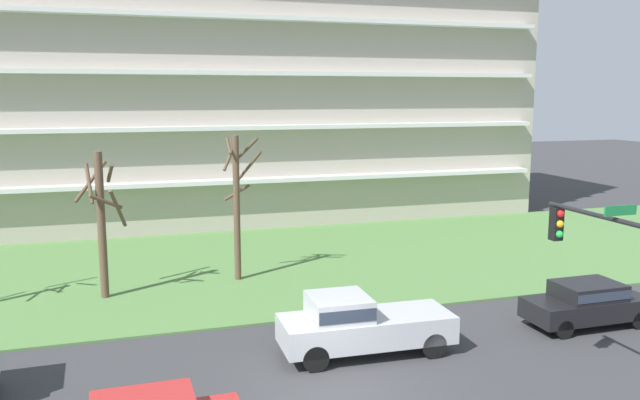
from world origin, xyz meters
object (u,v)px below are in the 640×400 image
(tree_left, at_px, (102,219))
(sedan_black_center_right, at_px, (587,302))
(tree_center, at_px, (237,201))
(pickup_silver_near_left, at_px, (359,323))

(tree_left, distance_m, sedan_black_center_right, 18.28)
(tree_left, relative_size, tree_center, 0.93)
(tree_left, bearing_deg, pickup_silver_near_left, -47.55)
(tree_left, height_order, sedan_black_center_right, tree_left)
(tree_left, xyz_separation_m, tree_center, (5.54, 1.01, 0.28))
(pickup_silver_near_left, height_order, sedan_black_center_right, pickup_silver_near_left)
(tree_left, distance_m, tree_center, 5.63)
(tree_left, bearing_deg, sedan_black_center_right, -27.25)
(tree_left, bearing_deg, tree_center, 10.33)
(tree_left, height_order, pickup_silver_near_left, tree_left)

